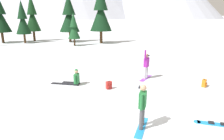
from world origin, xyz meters
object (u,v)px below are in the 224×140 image
at_px(backpack_red, 109,85).
at_px(backpack_orange, 204,83).
at_px(snowboarder_midground, 146,65).
at_px(pine_tree_slender, 69,16).
at_px(snowboarder_foreground, 142,105).
at_px(pine_tree_twin, 32,16).
at_px(pine_tree_broad, 101,12).
at_px(pine_tree_leaning, 23,20).
at_px(pine_tree_tall, 74,28).
at_px(loose_snowboard_near_right, 217,124).
at_px(snowboarder_background, 74,79).

bearing_deg(backpack_red, backpack_orange, -20.76).
height_order(snowboarder_midground, pine_tree_slender, pine_tree_slender).
height_order(snowboarder_foreground, backpack_orange, snowboarder_foreground).
bearing_deg(pine_tree_twin, pine_tree_slender, -34.04).
bearing_deg(pine_tree_broad, pine_tree_leaning, 155.21).
distance_m(pine_tree_tall, pine_tree_slender, 4.41).
bearing_deg(snowboarder_foreground, pine_tree_slender, 83.00).
relative_size(snowboarder_midground, backpack_orange, 4.12).
relative_size(snowboarder_midground, backpack_red, 4.12).
bearing_deg(loose_snowboard_near_right, pine_tree_slender, 89.35).
height_order(snowboarder_midground, pine_tree_tall, pine_tree_tall).
height_order(loose_snowboard_near_right, pine_tree_tall, pine_tree_tall).
bearing_deg(snowboarder_midground, backpack_red, -165.73).
xyz_separation_m(snowboarder_background, pine_tree_slender, (4.23, 19.35, 3.48)).
xyz_separation_m(backpack_orange, pine_tree_tall, (-3.03, 18.72, 2.15)).
distance_m(snowboarder_midground, backpack_red, 3.18).
height_order(pine_tree_tall, pine_tree_slender, pine_tree_slender).
bearing_deg(pine_tree_slender, pine_tree_leaning, 168.01).
xyz_separation_m(pine_tree_leaning, pine_tree_slender, (6.39, -1.36, 0.53)).
distance_m(backpack_orange, pine_tree_leaning, 26.03).
bearing_deg(pine_tree_tall, snowboarder_midground, -87.17).
bearing_deg(pine_tree_leaning, pine_tree_slender, -11.99).
distance_m(snowboarder_foreground, pine_tree_tall, 21.19).
xyz_separation_m(loose_snowboard_near_right, backpack_orange, (2.95, 3.28, 0.19)).
bearing_deg(snowboarder_foreground, pine_tree_leaning, 97.13).
bearing_deg(pine_tree_tall, loose_snowboard_near_right, -89.80).
distance_m(backpack_red, pine_tree_tall, 17.02).
relative_size(snowboarder_foreground, loose_snowboard_near_right, 1.16).
height_order(snowboarder_background, pine_tree_broad, pine_tree_broad).
bearing_deg(snowboarder_foreground, loose_snowboard_near_right, -20.39).
relative_size(snowboarder_midground, snowboarder_background, 1.18).
distance_m(pine_tree_tall, pine_tree_broad, 4.70).
height_order(backpack_orange, pine_tree_tall, pine_tree_tall).
bearing_deg(snowboarder_background, snowboarder_midground, -9.24).
height_order(snowboarder_midground, pine_tree_leaning, pine_tree_leaning).
bearing_deg(pine_tree_slender, pine_tree_twin, 145.96).
xyz_separation_m(snowboarder_background, pine_tree_broad, (8.01, 16.02, 4.08)).
distance_m(snowboarder_foreground, pine_tree_twin, 28.65).
relative_size(loose_snowboard_near_right, pine_tree_leaning, 0.24).
distance_m(snowboarder_foreground, pine_tree_leaning, 26.77).
distance_m(backpack_red, pine_tree_broad, 19.12).
bearing_deg(pine_tree_leaning, snowboarder_background, -84.05).
distance_m(snowboarder_midground, pine_tree_leaning, 22.65).
bearing_deg(snowboarder_background, pine_tree_twin, 91.80).
relative_size(loose_snowboard_near_right, pine_tree_tall, 0.34).
relative_size(backpack_orange, pine_tree_broad, 0.06).
xyz_separation_m(snowboarder_midground, pine_tree_slender, (-0.42, 20.11, 2.92)).
relative_size(snowboarder_midground, loose_snowboard_near_right, 1.31).
bearing_deg(snowboarder_midground, snowboarder_background, 170.76).
bearing_deg(pine_tree_slender, snowboarder_background, -102.33).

